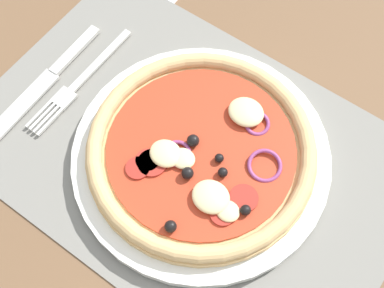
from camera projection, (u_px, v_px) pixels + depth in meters
The scene contains 6 objects.
ground_plane at pixel (188, 156), 60.55cm from camera, with size 190.00×140.00×2.40cm, color brown.
placemat at pixel (188, 151), 59.29cm from camera, with size 50.08×33.69×0.40cm, color slate.
plate at pixel (200, 158), 57.95cm from camera, with size 29.22×29.22×1.39cm, color silver.
pizza at pixel (201, 152), 56.32cm from camera, with size 25.65×25.65×2.70cm.
fork at pixel (77, 85), 62.83cm from camera, with size 2.21×18.01×0.44cm.
knife at pixel (43, 83), 62.88cm from camera, with size 2.19×20.02×0.62cm.
Camera 1 is at (-15.12, 20.43, 53.78)cm, focal length 47.92 mm.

